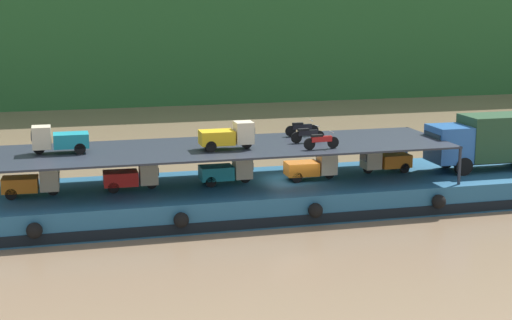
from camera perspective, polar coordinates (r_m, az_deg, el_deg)
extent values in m
plane|color=#7F664C|center=(42.92, 2.57, -3.39)|extent=(400.00, 400.00, 0.00)
cube|color=#23567A|center=(42.73, 2.58, -2.42)|extent=(33.15, 7.26, 1.50)
cube|color=black|center=(39.48, 4.16, -4.23)|extent=(32.49, 0.06, 0.50)
sphere|color=black|center=(37.13, -15.53, -4.88)|extent=(0.73, 0.73, 0.73)
sphere|color=black|center=(37.58, -5.36, -4.29)|extent=(0.73, 0.73, 0.73)
sphere|color=black|center=(39.17, 4.27, -3.61)|extent=(0.73, 0.73, 0.73)
sphere|color=black|center=(41.76, 12.91, -2.91)|extent=(0.73, 0.73, 0.73)
cube|color=#285BA3|center=(45.41, 13.60, 1.14)|extent=(2.01, 2.19, 2.00)
cube|color=#192833|center=(44.87, 12.46, 1.52)|extent=(0.07, 1.84, 0.60)
cube|color=#234228|center=(47.06, 17.27, 1.61)|extent=(4.81, 2.32, 2.50)
cube|color=black|center=(47.29, 17.17, 0.06)|extent=(6.81, 1.41, 0.20)
cylinder|color=black|center=(46.67, 13.39, 0.05)|extent=(1.00, 0.28, 1.00)
cylinder|color=black|center=(44.94, 14.59, -0.45)|extent=(1.00, 0.28, 1.00)
cylinder|color=#232833|center=(48.15, 10.69, 1.13)|extent=(0.16, 0.16, 2.00)
cylinder|color=#232833|center=(42.67, 14.32, -0.39)|extent=(0.16, 0.16, 2.00)
cube|color=#232833|center=(41.18, -2.44, 0.89)|extent=(23.95, 6.46, 0.10)
cube|color=orange|center=(40.54, -16.48, -1.67)|extent=(1.76, 1.29, 0.70)
cube|color=#C6B793|center=(40.40, -14.52, -1.32)|extent=(0.95, 1.05, 1.10)
cube|color=#19232D|center=(40.35, -13.86, -1.14)|extent=(0.09, 0.85, 0.38)
cylinder|color=black|center=(40.51, -14.27, -2.07)|extent=(0.57, 0.17, 0.56)
cylinder|color=black|center=(40.15, -17.08, -2.35)|extent=(0.57, 0.17, 0.56)
cylinder|color=black|center=(41.17, -16.95, -2.00)|extent=(0.57, 0.17, 0.56)
cube|color=red|center=(40.73, -9.64, -1.29)|extent=(1.73, 1.24, 0.70)
cube|color=#C6B793|center=(40.80, -7.69, -0.92)|extent=(0.92, 1.02, 1.10)
cube|color=#19232D|center=(40.82, -7.03, -0.73)|extent=(0.06, 0.85, 0.38)
cylinder|color=black|center=(40.94, -7.46, -1.66)|extent=(0.56, 0.15, 0.56)
cylinder|color=black|center=(40.27, -10.13, -1.97)|extent=(0.56, 0.15, 0.56)
cylinder|color=black|center=(41.30, -10.23, -1.63)|extent=(0.56, 0.15, 0.56)
cube|color=teal|center=(41.45, -2.85, -0.91)|extent=(1.71, 1.21, 0.70)
cube|color=beige|center=(41.70, -0.97, -0.53)|extent=(0.91, 1.00, 1.10)
cube|color=#19232D|center=(41.79, -0.35, -0.35)|extent=(0.04, 0.85, 0.38)
cylinder|color=black|center=(41.86, -0.77, -1.26)|extent=(0.56, 0.14, 0.56)
cylinder|color=black|center=(40.94, -3.25, -1.57)|extent=(0.56, 0.14, 0.56)
cylinder|color=black|center=(41.95, -3.53, -1.25)|extent=(0.56, 0.14, 0.56)
cube|color=orange|center=(42.44, 3.27, -0.61)|extent=(1.73, 1.25, 0.70)
cube|color=beige|center=(42.81, 5.07, -0.26)|extent=(0.93, 1.02, 1.10)
cube|color=#19232D|center=(42.94, 5.67, -0.08)|extent=(0.06, 0.85, 0.38)
cylinder|color=black|center=(42.98, 5.25, -0.96)|extent=(0.56, 0.16, 0.56)
cylinder|color=black|center=(41.91, 2.95, -1.26)|extent=(0.56, 0.16, 0.56)
cylinder|color=black|center=(42.91, 2.55, -0.95)|extent=(0.56, 0.16, 0.56)
cube|color=orange|center=(45.09, 9.81, -0.03)|extent=(1.75, 1.27, 0.70)
cube|color=#C6B793|center=(44.44, 8.20, 0.11)|extent=(0.94, 1.04, 1.10)
cube|color=#19232D|center=(44.22, 7.66, 0.22)|extent=(0.08, 0.85, 0.38)
cylinder|color=black|center=(44.49, 8.01, -0.59)|extent=(0.57, 0.16, 0.56)
cylinder|color=black|center=(45.80, 9.94, -0.30)|extent=(0.57, 0.16, 0.56)
cylinder|color=black|center=(44.89, 10.55, -0.57)|extent=(0.57, 0.16, 0.56)
cube|color=teal|center=(40.49, -13.06, 1.39)|extent=(1.72, 1.23, 0.70)
cube|color=beige|center=(40.46, -15.05, 1.57)|extent=(0.92, 1.01, 1.10)
cube|color=#19232D|center=(40.46, -15.72, 1.69)|extent=(0.05, 0.85, 0.38)
cylinder|color=black|center=(40.56, -15.22, 0.79)|extent=(0.56, 0.15, 0.56)
cylinder|color=black|center=(41.08, -12.49, 1.06)|extent=(0.56, 0.15, 0.56)
cylinder|color=black|center=(40.04, -12.44, 0.79)|extent=(0.56, 0.15, 0.56)
cube|color=gold|center=(40.24, -2.82, 1.61)|extent=(1.72, 1.22, 0.70)
cube|color=beige|center=(40.49, -0.88, 1.98)|extent=(0.91, 1.01, 1.10)
cube|color=#19232D|center=(40.58, -0.24, 2.16)|extent=(0.05, 0.85, 0.38)
cylinder|color=black|center=(40.62, -0.67, 1.22)|extent=(0.56, 0.15, 0.56)
cylinder|color=black|center=(39.71, -3.23, 0.96)|extent=(0.56, 0.15, 0.56)
cylinder|color=black|center=(40.74, -3.52, 1.23)|extent=(0.56, 0.15, 0.56)
cylinder|color=black|center=(40.83, 5.52, 1.25)|extent=(0.61, 0.14, 0.60)
cylinder|color=black|center=(40.32, 3.84, 1.15)|extent=(0.61, 0.14, 0.60)
cube|color=#B21919|center=(40.53, 4.69, 1.50)|extent=(1.11, 0.27, 0.28)
cube|color=black|center=(40.40, 4.37, 1.74)|extent=(0.61, 0.24, 0.12)
cylinder|color=#B2B2B7|center=(40.69, 5.41, 2.00)|extent=(0.08, 0.55, 0.04)
cylinder|color=black|center=(42.61, 4.50, 1.71)|extent=(0.61, 0.16, 0.60)
cylinder|color=black|center=(42.08, 2.90, 1.60)|extent=(0.61, 0.16, 0.60)
cube|color=black|center=(42.30, 3.71, 1.95)|extent=(1.11, 0.31, 0.28)
cube|color=black|center=(42.17, 3.40, 2.17)|extent=(0.62, 0.26, 0.12)
cylinder|color=#B2B2B7|center=(42.48, 4.39, 2.43)|extent=(0.10, 0.55, 0.04)
cylinder|color=black|center=(44.44, 4.10, 2.13)|extent=(0.60, 0.11, 0.60)
cylinder|color=black|center=(44.07, 2.49, 2.07)|extent=(0.60, 0.11, 0.60)
cube|color=black|center=(44.22, 3.30, 2.38)|extent=(1.10, 0.22, 0.28)
cube|color=black|center=(44.12, 2.99, 2.60)|extent=(0.60, 0.21, 0.12)
cylinder|color=#B2B2B7|center=(44.33, 3.99, 2.83)|extent=(0.05, 0.55, 0.04)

